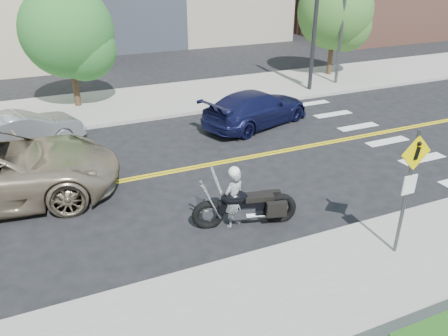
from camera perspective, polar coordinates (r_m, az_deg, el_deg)
The scene contains 10 objects.
ground_plane at distance 14.10m, azimuth -9.79°, elevation -1.03°, with size 120.00×120.00×0.00m, color black.
sidewalk_far at distance 20.95m, azimuth -15.06°, elevation 7.79°, with size 60.00×5.00×0.15m, color #9E9B91.
lamp_post at distance 23.99m, azimuth 15.46°, elevation 19.99°, with size 0.16×0.16×8.00m, color #4C4C51.
pedestrian_sign at distance 10.16m, azimuth 23.04°, elevation -1.69°, with size 0.78×0.08×3.00m.
motorcyclist at distance 11.00m, azimuth 1.31°, elevation -3.84°, with size 0.67×0.54×1.71m.
motorcycle at distance 11.12m, azimuth 2.83°, elevation -3.82°, with size 2.64×0.80×1.60m, color black, non-canonical shape.
parked_car_silver at distance 17.19m, azimuth -24.85°, elevation 4.39°, with size 1.45×4.15×1.37m, color #9B9FA3.
parked_car_blue at distance 18.00m, azimuth 4.25°, elevation 7.80°, with size 2.00×4.91×1.43m, color #181B48.
tree_far_a at distance 20.53m, azimuth -19.79°, elevation 16.43°, with size 3.94×3.94×5.38m.
tree_far_b at distance 25.90m, azimuth 14.31°, elevation 19.24°, with size 4.07×4.07×5.62m.
Camera 1 is at (-2.74, -12.30, 6.34)m, focal length 35.00 mm.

